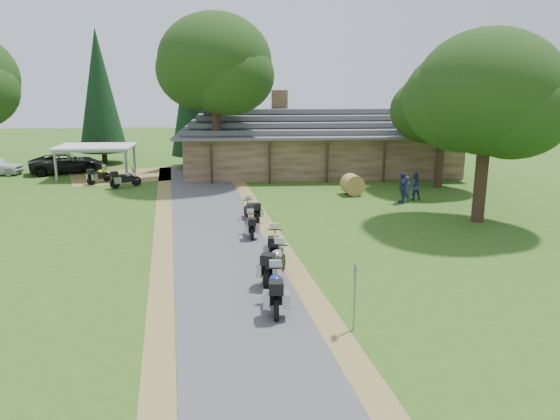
{
  "coord_description": "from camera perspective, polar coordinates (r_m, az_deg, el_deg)",
  "views": [
    {
      "loc": [
        0.6,
        -17.79,
        7.5
      ],
      "look_at": [
        1.93,
        5.53,
        1.6
      ],
      "focal_mm": 35.0,
      "sensor_mm": 36.0,
      "label": 1
    }
  ],
  "objects": [
    {
      "name": "ground",
      "position": [
        19.32,
        -4.85,
        -8.72
      ],
      "size": [
        120.0,
        120.0,
        0.0
      ],
      "primitive_type": "plane",
      "color": "#325517",
      "rests_on": "ground"
    },
    {
      "name": "driveway",
      "position": [
        23.07,
        -5.84,
        -4.87
      ],
      "size": [
        51.95,
        51.95,
        0.0
      ],
      "primitive_type": "plane",
      "rotation": [
        0.0,
        0.0,
        0.14
      ],
      "color": "#4A4A4D",
      "rests_on": "ground"
    },
    {
      "name": "lodge",
      "position": [
        42.44,
        4.1,
        7.3
      ],
      "size": [
        21.4,
        9.4,
        4.9
      ],
      "primitive_type": null,
      "color": "brown",
      "rests_on": "ground"
    },
    {
      "name": "carport",
      "position": [
        42.27,
        -18.63,
        4.83
      ],
      "size": [
        5.47,
        3.69,
        2.35
      ],
      "primitive_type": null,
      "rotation": [
        0.0,
        0.0,
        0.01
      ],
      "color": "silver",
      "rests_on": "ground"
    },
    {
      "name": "car_dark_suv",
      "position": [
        45.01,
        -21.45,
        5.05
      ],
      "size": [
        4.41,
        6.39,
        2.25
      ],
      "primitive_type": "imported",
      "rotation": [
        0.0,
        0.0,
        1.93
      ],
      "color": "black",
      "rests_on": "ground"
    },
    {
      "name": "motorcycle_row_a",
      "position": [
        17.83,
        -0.45,
        -8.15
      ],
      "size": [
        0.75,
        2.14,
        1.45
      ],
      "primitive_type": null,
      "rotation": [
        0.0,
        0.0,
        1.54
      ],
      "color": "navy",
      "rests_on": "ground"
    },
    {
      "name": "motorcycle_row_b",
      "position": [
        20.22,
        -0.54,
        -5.39
      ],
      "size": [
        1.36,
        2.23,
        1.45
      ],
      "primitive_type": null,
      "rotation": [
        0.0,
        0.0,
        1.23
      ],
      "color": "#96989D",
      "rests_on": "ground"
    },
    {
      "name": "motorcycle_row_c",
      "position": [
        22.34,
        -0.6,
        -3.56
      ],
      "size": [
        0.84,
        2.08,
        1.39
      ],
      "primitive_type": null,
      "rotation": [
        0.0,
        0.0,
        1.48
      ],
      "color": "yellow",
      "rests_on": "ground"
    },
    {
      "name": "motorcycle_row_d",
      "position": [
        25.65,
        -3.04,
        -1.47
      ],
      "size": [
        0.67,
        1.75,
        1.18
      ],
      "primitive_type": null,
      "rotation": [
        0.0,
        0.0,
        1.63
      ],
      "color": "#B73905",
      "rests_on": "ground"
    },
    {
      "name": "motorcycle_row_e",
      "position": [
        28.34,
        -3.0,
        0.08
      ],
      "size": [
        1.16,
        1.88,
        1.22
      ],
      "primitive_type": null,
      "rotation": [
        0.0,
        0.0,
        1.92
      ],
      "color": "black",
      "rests_on": "ground"
    },
    {
      "name": "motorcycle_carport_a",
      "position": [
        39.99,
        -18.4,
        3.54
      ],
      "size": [
        1.47,
        1.84,
        1.24
      ],
      "primitive_type": null,
      "rotation": [
        0.0,
        0.0,
        1.0
      ],
      "color": "gold",
      "rests_on": "ground"
    },
    {
      "name": "motorcycle_carport_b",
      "position": [
        38.05,
        -15.86,
        3.27
      ],
      "size": [
        1.93,
        1.61,
        1.31
      ],
      "primitive_type": null,
      "rotation": [
        0.0,
        0.0,
        0.61
      ],
      "color": "gray",
      "rests_on": "ground"
    },
    {
      "name": "person_a",
      "position": [
        33.05,
        13.04,
        2.36
      ],
      "size": [
        0.56,
        0.42,
        1.88
      ],
      "primitive_type": "imported",
      "rotation": [
        0.0,
        0.0,
        3.2
      ],
      "color": "navy",
      "rests_on": "ground"
    },
    {
      "name": "person_b",
      "position": [
        33.82,
        13.89,
        2.67
      ],
      "size": [
        0.59,
        0.44,
        1.99
      ],
      "primitive_type": "imported",
      "rotation": [
        0.0,
        0.0,
        3.2
      ],
      "color": "navy",
      "rests_on": "ground"
    },
    {
      "name": "person_c",
      "position": [
        32.92,
        12.66,
        2.57
      ],
      "size": [
        0.56,
        0.69,
        2.15
      ],
      "primitive_type": "imported",
      "rotation": [
        0.0,
        0.0,
        4.49
      ],
      "color": "navy",
      "rests_on": "ground"
    },
    {
      "name": "hay_bale",
      "position": [
        34.67,
        7.57,
        2.64
      ],
      "size": [
        1.45,
        1.36,
        1.28
      ],
      "primitive_type": "cylinder",
      "rotation": [
        1.57,
        0.0,
        0.15
      ],
      "color": "olive",
      "rests_on": "ground"
    },
    {
      "name": "sign_post",
      "position": [
        16.42,
        7.78,
        -9.04
      ],
      "size": [
        0.38,
        0.06,
        2.13
      ],
      "primitive_type": null,
      "color": "gray",
      "rests_on": "ground"
    },
    {
      "name": "oak_lodge_left",
      "position": [
        38.76,
        -6.77,
        12.79
      ],
      "size": [
        7.79,
        7.79,
        13.26
      ],
      "primitive_type": null,
      "color": "black",
      "rests_on": "ground"
    },
    {
      "name": "oak_lodge_right",
      "position": [
        37.67,
        16.6,
        8.82
      ],
      "size": [
        6.01,
        6.01,
        8.72
      ],
      "primitive_type": null,
      "color": "black",
      "rests_on": "ground"
    },
    {
      "name": "oak_driveway",
      "position": [
        29.26,
        20.77,
        8.97
      ],
      "size": [
        7.29,
        7.29,
        10.61
      ],
      "primitive_type": null,
      "color": "black",
      "rests_on": "ground"
    },
    {
      "name": "cedar_near",
      "position": [
        44.84,
        -9.04,
        11.82
      ],
      "size": [
        3.83,
        3.83,
        11.58
      ],
      "primitive_type": "cone",
      "color": "black",
      "rests_on": "ground"
    },
    {
      "name": "cedar_far",
      "position": [
        48.4,
        -18.31,
        11.15
      ],
      "size": [
        3.9,
        3.9,
        11.06
      ],
      "primitive_type": "cone",
      "color": "black",
      "rests_on": "ground"
    }
  ]
}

